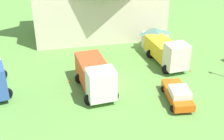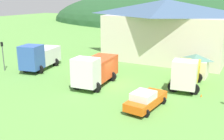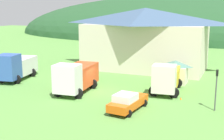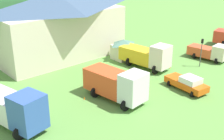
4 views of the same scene
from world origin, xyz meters
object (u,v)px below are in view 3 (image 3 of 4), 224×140
at_px(depot_building, 145,38).
at_px(box_truck_blue, 16,66).
at_px(play_shed_cream, 175,71).
at_px(traffic_light_east, 216,86).
at_px(service_pickup_orange, 128,102).
at_px(heavy_rig_white, 76,76).
at_px(traffic_cone_mid_row, 181,100).
at_px(traffic_cone_near_pickup, 68,85).
at_px(heavy_rig_striped, 166,77).

relative_size(depot_building, box_truck_blue, 2.62).
height_order(play_shed_cream, traffic_light_east, traffic_light_east).
bearing_deg(box_truck_blue, traffic_light_east, 72.92).
bearing_deg(service_pickup_orange, heavy_rig_white, -109.51).
height_order(box_truck_blue, heavy_rig_white, box_truck_blue).
xyz_separation_m(traffic_light_east, traffic_cone_mid_row, (-3.45, 2.17, -2.34)).
height_order(depot_building, service_pickup_orange, depot_building).
bearing_deg(play_shed_cream, traffic_cone_mid_row, -73.24).
height_order(heavy_rig_white, traffic_cone_near_pickup, heavy_rig_white).
bearing_deg(heavy_rig_striped, traffic_cone_mid_row, 36.49).
relative_size(depot_building, heavy_rig_striped, 2.64).
relative_size(box_truck_blue, traffic_light_east, 1.90).
bearing_deg(heavy_rig_striped, traffic_cone_near_pickup, -87.55).
height_order(box_truck_blue, heavy_rig_striped, box_truck_blue).
distance_m(traffic_light_east, traffic_cone_near_pickup, 17.36).
relative_size(play_shed_cream, heavy_rig_white, 0.44).
height_order(depot_building, play_shed_cream, depot_building).
xyz_separation_m(play_shed_cream, traffic_light_east, (5.47, -8.89, 0.89)).
height_order(heavy_rig_white, traffic_cone_mid_row, heavy_rig_white).
xyz_separation_m(service_pickup_orange, traffic_light_east, (7.23, 3.09, 1.51)).
bearing_deg(traffic_light_east, heavy_rig_white, 178.62).
bearing_deg(traffic_cone_mid_row, box_truck_blue, 179.57).
relative_size(heavy_rig_white, heavy_rig_striped, 0.99).
relative_size(heavy_rig_white, traffic_cone_near_pickup, 12.20).
relative_size(service_pickup_orange, traffic_cone_mid_row, 9.16).
height_order(heavy_rig_striped, traffic_light_east, traffic_light_east).
bearing_deg(depot_building, heavy_rig_striped, -62.07).
distance_m(heavy_rig_white, traffic_cone_mid_row, 11.35).
distance_m(depot_building, service_pickup_orange, 19.82).
relative_size(box_truck_blue, heavy_rig_striped, 1.01).
distance_m(service_pickup_orange, traffic_light_east, 8.00).
xyz_separation_m(heavy_rig_white, traffic_cone_mid_row, (11.06, 1.82, -1.80)).
relative_size(heavy_rig_striped, traffic_cone_mid_row, 12.85).
height_order(box_truck_blue, traffic_cone_mid_row, box_truck_blue).
bearing_deg(box_truck_blue, heavy_rig_striped, 84.53).
height_order(heavy_rig_white, traffic_light_east, traffic_light_east).
xyz_separation_m(box_truck_blue, service_pickup_orange, (17.23, -5.42, -0.99)).
distance_m(depot_building, traffic_cone_near_pickup, 15.10).
distance_m(depot_building, traffic_cone_mid_row, 16.59).
relative_size(service_pickup_orange, traffic_cone_near_pickup, 8.82).
height_order(service_pickup_orange, traffic_cone_near_pickup, service_pickup_orange).
bearing_deg(play_shed_cream, heavy_rig_striped, -90.39).
distance_m(play_shed_cream, heavy_rig_white, 12.44).
bearing_deg(traffic_light_east, service_pickup_orange, -156.83).
bearing_deg(traffic_light_east, traffic_cone_mid_row, 147.78).
bearing_deg(service_pickup_orange, heavy_rig_striped, 172.80).
bearing_deg(depot_building, traffic_light_east, -53.84).
relative_size(play_shed_cream, traffic_cone_mid_row, 5.55).
bearing_deg(heavy_rig_white, traffic_light_east, 82.91).
distance_m(service_pickup_orange, traffic_cone_near_pickup, 11.33).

